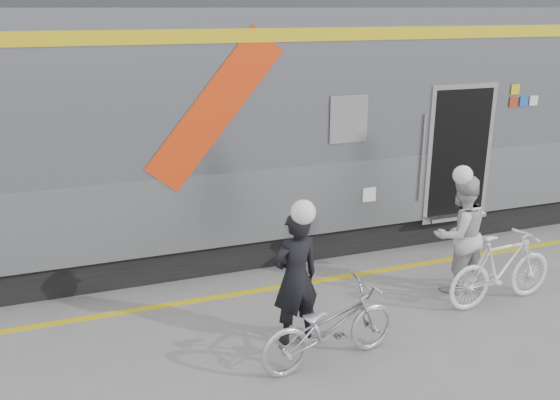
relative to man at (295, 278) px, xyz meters
name	(u,v)px	position (x,y,z in m)	size (l,w,h in m)	color
ground	(381,362)	(0.74, -0.76, -0.82)	(90.00, 90.00, 0.00)	slate
train	(298,116)	(1.37, 3.43, 1.24)	(24.00, 3.17, 4.10)	black
safety_strip	(308,282)	(0.74, 1.39, -0.81)	(24.00, 0.12, 0.01)	gold
man	(295,278)	(0.00, 0.00, 0.00)	(0.60, 0.39, 1.63)	black
bicycle_left	(330,326)	(0.20, -0.55, -0.37)	(0.60, 1.71, 0.90)	#B3B5BB
woman	(460,234)	(2.62, 0.50, 0.01)	(0.81, 0.63, 1.66)	beige
bicycle_right	(502,269)	(2.92, -0.05, -0.31)	(0.47, 1.68, 1.01)	silver
helmet_man	(296,199)	(0.00, 0.00, 0.96)	(0.28, 0.28, 0.28)	white
helmet_woman	(466,167)	(2.62, 0.50, 0.98)	(0.27, 0.27, 0.27)	white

